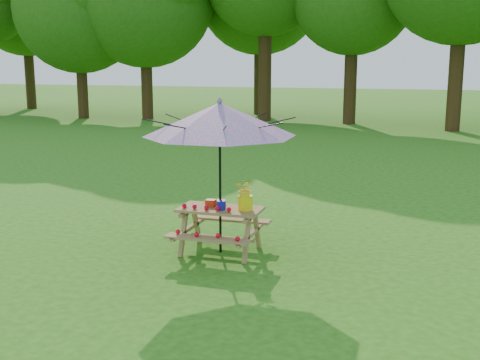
% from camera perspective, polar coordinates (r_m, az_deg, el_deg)
% --- Properties ---
extents(picnic_table, '(1.20, 1.32, 0.67)m').
position_cam_1_polar(picnic_table, '(8.80, -1.87, -4.84)').
color(picnic_table, '#936442').
rests_on(picnic_table, ground).
extents(patio_umbrella, '(2.89, 2.89, 2.25)m').
position_cam_1_polar(patio_umbrella, '(8.50, -1.94, 5.74)').
color(patio_umbrella, black).
rests_on(patio_umbrella, ground).
extents(produce_bins, '(0.35, 0.40, 0.13)m').
position_cam_1_polar(produce_bins, '(8.74, -2.15, -2.27)').
color(produce_bins, red).
rests_on(produce_bins, picnic_table).
extents(tomatoes_row, '(0.77, 0.13, 0.07)m').
position_cam_1_polar(tomatoes_row, '(8.59, -3.23, -2.63)').
color(tomatoes_row, red).
rests_on(tomatoes_row, picnic_table).
extents(flower_bucket, '(0.31, 0.28, 0.46)m').
position_cam_1_polar(flower_bucket, '(8.54, 0.52, -1.27)').
color(flower_bucket, '#FFF10D').
rests_on(flower_bucket, picnic_table).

